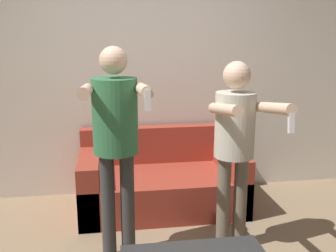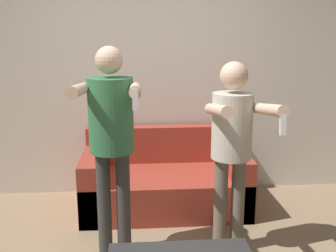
% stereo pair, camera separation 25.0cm
% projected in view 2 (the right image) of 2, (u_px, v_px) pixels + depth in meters
% --- Properties ---
extents(wall_back, '(6.40, 0.06, 2.70)m').
position_uv_depth(wall_back, '(146.00, 73.00, 4.29)').
color(wall_back, silver).
rests_on(wall_back, ground_plane).
extents(couch, '(1.64, 0.91, 0.78)m').
position_uv_depth(couch, '(164.00, 182.00, 4.09)').
color(couch, '#9E3828').
rests_on(couch, ground_plane).
extents(person_standing_left, '(0.46, 0.75, 1.68)m').
position_uv_depth(person_standing_left, '(111.00, 129.00, 2.96)').
color(person_standing_left, '#383838').
rests_on(person_standing_left, ground_plane).
extents(person_standing_right, '(0.44, 0.77, 1.56)m').
position_uv_depth(person_standing_right, '(232.00, 138.00, 3.05)').
color(person_standing_right, '#6B6051').
rests_on(person_standing_right, ground_plane).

